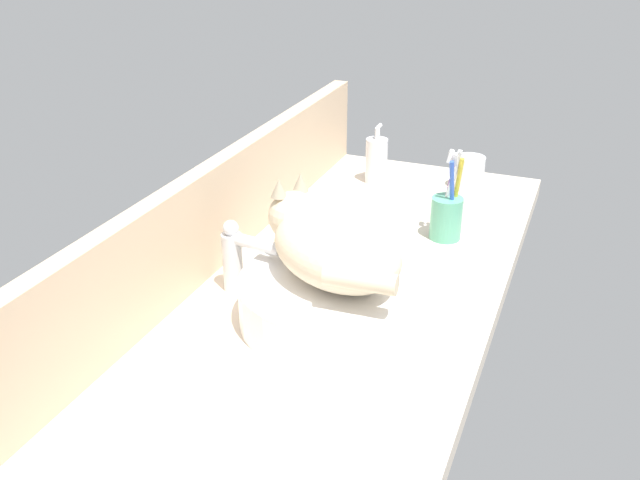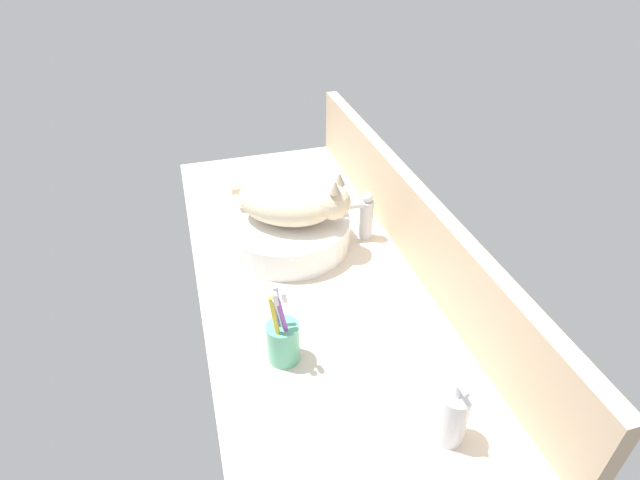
{
  "view_description": "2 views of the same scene",
  "coord_description": "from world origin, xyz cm",
  "px_view_note": "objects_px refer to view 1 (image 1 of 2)",
  "views": [
    {
      "loc": [
        -107.63,
        -37.97,
        64.26
      ],
      "look_at": [
        -0.85,
        4.68,
        8.18
      ],
      "focal_mm": 40.0,
      "sensor_mm": 36.0,
      "label": 1
    },
    {
      "loc": [
        92.43,
        -24.82,
        77.47
      ],
      "look_at": [
        -1.75,
        2.7,
        7.38
      ],
      "focal_mm": 28.0,
      "sensor_mm": 36.0,
      "label": 2
    }
  ],
  "objects_px": {
    "faucet": "(237,255)",
    "toothbrush_cup": "(447,214)",
    "water_glass": "(469,174)",
    "cat": "(331,245)",
    "soap_dispenser": "(376,160)",
    "sink_basin": "(336,300)"
  },
  "relations": [
    {
      "from": "sink_basin",
      "to": "toothbrush_cup",
      "type": "bearing_deg",
      "value": -14.65
    },
    {
      "from": "soap_dispenser",
      "to": "sink_basin",
      "type": "bearing_deg",
      "value": -168.25
    },
    {
      "from": "cat",
      "to": "soap_dispenser",
      "type": "bearing_deg",
      "value": 10.81
    },
    {
      "from": "cat",
      "to": "toothbrush_cup",
      "type": "height_order",
      "value": "cat"
    },
    {
      "from": "sink_basin",
      "to": "water_glass",
      "type": "xyz_separation_m",
      "value": [
        0.67,
        -0.09,
        -0.0
      ]
    },
    {
      "from": "faucet",
      "to": "water_glass",
      "type": "xyz_separation_m",
      "value": [
        0.65,
        -0.28,
        -0.04
      ]
    },
    {
      "from": "cat",
      "to": "soap_dispenser",
      "type": "relative_size",
      "value": 2.11
    },
    {
      "from": "sink_basin",
      "to": "cat",
      "type": "relative_size",
      "value": 1.06
    },
    {
      "from": "faucet",
      "to": "toothbrush_cup",
      "type": "bearing_deg",
      "value": -39.65
    },
    {
      "from": "soap_dispenser",
      "to": "cat",
      "type": "bearing_deg",
      "value": -169.19
    },
    {
      "from": "faucet",
      "to": "cat",
      "type": "bearing_deg",
      "value": -96.07
    },
    {
      "from": "toothbrush_cup",
      "to": "water_glass",
      "type": "distance_m",
      "value": 0.29
    },
    {
      "from": "sink_basin",
      "to": "toothbrush_cup",
      "type": "relative_size",
      "value": 1.71
    },
    {
      "from": "sink_basin",
      "to": "toothbrush_cup",
      "type": "distance_m",
      "value": 0.39
    },
    {
      "from": "toothbrush_cup",
      "to": "soap_dispenser",
      "type": "bearing_deg",
      "value": 42.8
    },
    {
      "from": "cat",
      "to": "water_glass",
      "type": "relative_size",
      "value": 3.81
    },
    {
      "from": "water_glass",
      "to": "sink_basin",
      "type": "bearing_deg",
      "value": 172.4
    },
    {
      "from": "water_glass",
      "to": "faucet",
      "type": "bearing_deg",
      "value": 156.34
    },
    {
      "from": "sink_basin",
      "to": "soap_dispenser",
      "type": "distance_m",
      "value": 0.64
    },
    {
      "from": "faucet",
      "to": "toothbrush_cup",
      "type": "xyz_separation_m",
      "value": [
        0.35,
        -0.29,
        -0.02
      ]
    },
    {
      "from": "cat",
      "to": "water_glass",
      "type": "distance_m",
      "value": 0.68
    },
    {
      "from": "cat",
      "to": "soap_dispenser",
      "type": "distance_m",
      "value": 0.64
    }
  ]
}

